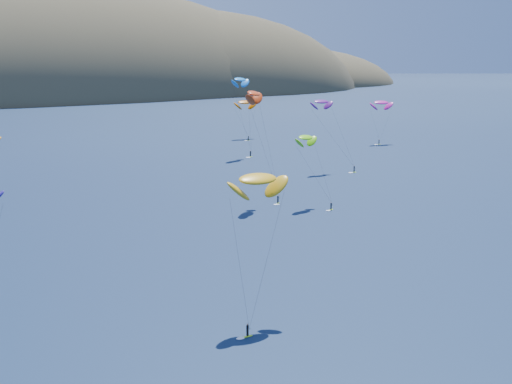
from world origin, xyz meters
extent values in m
ellipsoid|color=#3D3526|center=(180.00, 540.00, -9.36)|extent=(320.00, 220.00, 156.00)
ellipsoid|color=#3D3526|center=(300.00, 580.00, -5.04)|extent=(240.00, 180.00, 84.00)
cube|color=#B2FA1B|center=(-32.80, 37.15, 0.04)|extent=(1.34, 0.50, 0.07)
cylinder|color=black|center=(-32.80, 37.15, 0.86)|extent=(0.31, 0.31, 1.40)
sphere|color=#8C6047|center=(-32.80, 37.15, 1.68)|extent=(0.24, 0.24, 0.24)
ellipsoid|color=gold|center=(-27.12, 44.71, 19.04)|extent=(9.44, 5.04, 5.07)
cube|color=#B2FA1B|center=(18.43, 92.26, 0.04)|extent=(1.38, 0.86, 0.07)
cylinder|color=black|center=(18.43, 92.26, 0.88)|extent=(0.31, 0.31, 1.43)
sphere|color=#8C6047|center=(18.43, 92.26, 1.70)|extent=(0.24, 0.24, 0.24)
ellipsoid|color=#6AD80E|center=(16.61, 100.55, 15.96)|extent=(8.01, 5.88, 4.06)
cube|color=#B2FA1B|center=(40.27, 171.70, 0.04)|extent=(1.65, 1.20, 0.09)
cylinder|color=black|center=(40.27, 171.70, 1.06)|extent=(0.38, 0.38, 1.73)
sphere|color=#8C6047|center=(40.27, 171.70, 2.07)|extent=(0.29, 0.29, 0.29)
ellipsoid|color=blue|center=(39.34, 177.28, 25.92)|extent=(9.86, 7.99, 5.00)
cube|color=#B2FA1B|center=(52.94, 130.08, 0.04)|extent=(1.56, 0.55, 0.08)
cylinder|color=black|center=(52.94, 130.08, 1.00)|extent=(0.36, 0.36, 1.64)
sphere|color=#8C6047|center=(52.94, 130.08, 1.95)|extent=(0.27, 0.27, 0.27)
ellipsoid|color=#5E147A|center=(46.83, 139.11, 20.68)|extent=(8.02, 4.14, 4.35)
cube|color=#B2FA1B|center=(98.45, 175.67, 0.04)|extent=(1.56, 0.63, 0.08)
cylinder|color=black|center=(98.45, 175.67, 0.99)|extent=(0.35, 0.35, 1.62)
sphere|color=#8C6047|center=(98.45, 175.67, 1.93)|extent=(0.27, 0.27, 0.27)
ellipsoid|color=#C41596|center=(102.22, 179.85, 15.65)|extent=(10.10, 5.68, 5.36)
cube|color=#B2FA1B|center=(11.18, 103.99, 0.04)|extent=(1.37, 1.38, 0.08)
cylinder|color=black|center=(11.18, 103.99, 0.99)|extent=(0.35, 0.35, 1.61)
sphere|color=#8C6047|center=(11.18, 103.99, 1.92)|extent=(0.27, 0.27, 0.27)
ellipsoid|color=#BC330B|center=(7.50, 109.23, 26.00)|extent=(8.98, 9.04, 4.85)
cube|color=#B2FA1B|center=(60.34, 210.60, 0.04)|extent=(1.45, 0.44, 0.08)
cylinder|color=black|center=(60.34, 210.60, 0.94)|extent=(0.34, 0.34, 1.54)
sphere|color=#8C6047|center=(60.34, 210.60, 1.84)|extent=(0.26, 0.26, 0.26)
ellipsoid|color=#C65A00|center=(63.64, 219.47, 14.55)|extent=(9.96, 4.77, 5.52)
camera|label=1|loc=(-73.47, -39.09, 36.75)|focal=50.00mm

